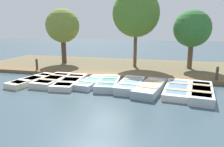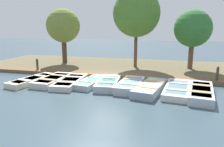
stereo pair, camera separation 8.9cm
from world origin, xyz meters
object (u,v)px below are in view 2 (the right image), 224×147
at_px(rowboat_5, 130,85).
at_px(rowboat_6, 150,88).
at_px(mooring_post_far, 217,75).
at_px(rowboat_3, 92,82).
at_px(rowboat_1, 53,80).
at_px(park_tree_left, 136,13).
at_px(park_tree_far_left, 63,26).
at_px(park_tree_center, 193,29).
at_px(rowboat_8, 201,92).
at_px(rowboat_2, 70,82).
at_px(rowboat_4, 108,83).
at_px(mooring_post_near, 37,66).
at_px(rowboat_0, 32,80).
at_px(rowboat_7, 177,89).

relative_size(rowboat_5, rowboat_6, 0.86).
bearing_deg(mooring_post_far, rowboat_3, -73.39).
xyz_separation_m(rowboat_1, park_tree_left, (-5.61, 4.15, 4.12)).
bearing_deg(park_tree_far_left, park_tree_left, 87.68).
bearing_deg(rowboat_6, park_tree_center, 169.49).
bearing_deg(park_tree_center, park_tree_far_left, -89.64).
xyz_separation_m(mooring_post_far, park_tree_center, (-3.64, -1.25, 2.63)).
distance_m(rowboat_8, park_tree_center, 7.05).
distance_m(rowboat_2, rowboat_4, 2.32).
relative_size(rowboat_2, rowboat_5, 1.14).
distance_m(rowboat_3, park_tree_far_left, 7.98).
distance_m(rowboat_5, mooring_post_near, 7.70).
bearing_deg(rowboat_3, park_tree_left, 169.83).
distance_m(rowboat_1, rowboat_3, 2.43).
relative_size(mooring_post_far, park_tree_left, 0.17).
height_order(rowboat_5, park_tree_far_left, park_tree_far_left).
height_order(rowboat_6, park_tree_center, park_tree_center).
xyz_separation_m(rowboat_8, park_tree_left, (-6.08, -4.20, 4.09)).
distance_m(rowboat_0, park_tree_left, 9.00).
bearing_deg(rowboat_5, rowboat_1, -88.12).
relative_size(rowboat_7, mooring_post_near, 3.37).
relative_size(rowboat_1, rowboat_7, 0.87).
bearing_deg(rowboat_2, park_tree_far_left, -155.25).
relative_size(rowboat_2, park_tree_far_left, 0.70).
height_order(rowboat_0, park_tree_left, park_tree_left).
bearing_deg(park_tree_far_left, rowboat_7, 57.72).
distance_m(rowboat_5, rowboat_8, 3.60).
distance_m(rowboat_3, mooring_post_near, 5.42).
relative_size(rowboat_4, rowboat_6, 0.86).
distance_m(rowboat_8, mooring_post_near, 11.25).
height_order(rowboat_3, mooring_post_near, mooring_post_near).
bearing_deg(rowboat_2, rowboat_4, 87.84).
bearing_deg(rowboat_0, park_tree_center, 135.11).
bearing_deg(park_tree_center, mooring_post_near, -71.47).
xyz_separation_m(rowboat_7, park_tree_left, (-5.68, -3.10, 4.13)).
xyz_separation_m(rowboat_3, mooring_post_far, (-2.13, 7.15, 0.36)).
distance_m(rowboat_3, rowboat_8, 5.96).
distance_m(rowboat_7, mooring_post_far, 3.33).
xyz_separation_m(rowboat_1, rowboat_6, (0.29, 5.88, 0.03)).
height_order(rowboat_5, park_tree_center, park_tree_center).
bearing_deg(rowboat_6, rowboat_0, -78.88).
distance_m(rowboat_2, rowboat_5, 3.62).
bearing_deg(rowboat_0, rowboat_4, 106.45).
bearing_deg(park_tree_left, rowboat_6, 16.35).
height_order(rowboat_1, rowboat_5, rowboat_5).
bearing_deg(rowboat_1, mooring_post_near, -129.77).
distance_m(rowboat_6, park_tree_left, 7.39).
relative_size(rowboat_0, rowboat_4, 1.14).
bearing_deg(rowboat_6, park_tree_far_left, -116.54).
xyz_separation_m(rowboat_3, rowboat_6, (0.44, 3.46, 0.04)).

